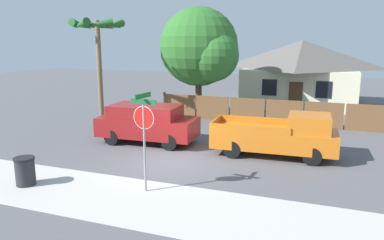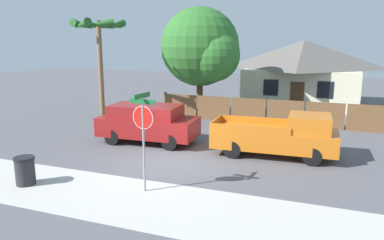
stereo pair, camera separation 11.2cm
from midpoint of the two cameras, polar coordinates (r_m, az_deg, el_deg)
The scene contains 10 objects.
ground_plane at distance 14.80m, azimuth -3.85°, elevation -6.49°, with size 80.00×80.00×0.00m, color #56565B.
sidewalk_strip at distance 11.83m, azimuth -11.19°, elevation -11.56°, with size 36.00×3.20×0.01m.
wooden_fence at distance 21.72m, azimuth 10.95°, elevation 1.27°, with size 12.74×0.12×1.54m.
house at distance 29.29m, azimuth 16.18°, elevation 7.16°, with size 8.43×7.51×4.72m.
oak_tree at distance 23.26m, azimuth 1.34°, elevation 10.81°, with size 5.07×4.83×6.73m.
palm_tree at distance 22.23m, azimuth -14.32°, elevation 12.61°, with size 2.89×3.10×5.88m.
red_suv at distance 17.50m, azimuth -7.02°, elevation -0.36°, with size 4.64×2.23×1.78m.
orange_pickup at distance 15.74m, azimuth 12.98°, elevation -2.35°, with size 5.09×2.14×1.81m.
stop_sign at distance 11.55m, azimuth -7.61°, elevation -0.91°, with size 0.91×0.82×3.14m.
trash_bin at distance 13.62m, azimuth -24.31°, elevation -7.11°, with size 0.67×0.67×0.95m.
Camera 1 is at (5.77, -12.79, 4.69)m, focal length 35.00 mm.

